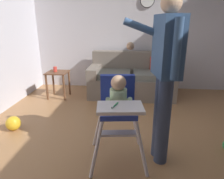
{
  "coord_description": "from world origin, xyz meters",
  "views": [
    {
      "loc": [
        -0.05,
        -2.14,
        1.45
      ],
      "look_at": [
        -0.25,
        -0.21,
        0.8
      ],
      "focal_mm": 32.83,
      "sensor_mm": 36.0,
      "label": 1
    }
  ],
  "objects_px": {
    "high_chair": "(118,103)",
    "couch": "(132,79)",
    "adult_standing": "(165,74)",
    "sippy_cup": "(55,69)",
    "wall_clock": "(147,0)",
    "side_table": "(58,79)",
    "toy_ball": "(13,123)"
  },
  "relations": [
    {
      "from": "side_table",
      "to": "sippy_cup",
      "type": "xyz_separation_m",
      "value": [
        -0.04,
        0.0,
        0.19
      ]
    },
    {
      "from": "high_chair",
      "to": "sippy_cup",
      "type": "relative_size",
      "value": 9.71
    },
    {
      "from": "toy_ball",
      "to": "sippy_cup",
      "type": "height_order",
      "value": "sippy_cup"
    },
    {
      "from": "toy_ball",
      "to": "high_chair",
      "type": "bearing_deg",
      "value": -18.31
    },
    {
      "from": "toy_ball",
      "to": "side_table",
      "type": "distance_m",
      "value": 1.4
    },
    {
      "from": "high_chair",
      "to": "toy_ball",
      "type": "height_order",
      "value": "high_chair"
    },
    {
      "from": "couch",
      "to": "sippy_cup",
      "type": "distance_m",
      "value": 1.54
    },
    {
      "from": "adult_standing",
      "to": "wall_clock",
      "type": "xyz_separation_m",
      "value": [
        -0.06,
        2.57,
        0.9
      ]
    },
    {
      "from": "couch",
      "to": "side_table",
      "type": "xyz_separation_m",
      "value": [
        -1.45,
        -0.31,
        0.05
      ]
    },
    {
      "from": "side_table",
      "to": "wall_clock",
      "type": "distance_m",
      "value": 2.4
    },
    {
      "from": "sippy_cup",
      "to": "wall_clock",
      "type": "relative_size",
      "value": 0.35
    },
    {
      "from": "couch",
      "to": "wall_clock",
      "type": "relative_size",
      "value": 5.86
    },
    {
      "from": "side_table",
      "to": "adult_standing",
      "type": "bearing_deg",
      "value": -45.19
    },
    {
      "from": "couch",
      "to": "sippy_cup",
      "type": "relative_size",
      "value": 16.97
    },
    {
      "from": "couch",
      "to": "adult_standing",
      "type": "relative_size",
      "value": 1.0
    },
    {
      "from": "adult_standing",
      "to": "toy_ball",
      "type": "height_order",
      "value": "adult_standing"
    },
    {
      "from": "couch",
      "to": "high_chair",
      "type": "bearing_deg",
      "value": -3.49
    },
    {
      "from": "couch",
      "to": "side_table",
      "type": "height_order",
      "value": "couch"
    },
    {
      "from": "couch",
      "to": "adult_standing",
      "type": "bearing_deg",
      "value": 8.61
    },
    {
      "from": "couch",
      "to": "side_table",
      "type": "relative_size",
      "value": 3.26
    },
    {
      "from": "adult_standing",
      "to": "wall_clock",
      "type": "height_order",
      "value": "wall_clock"
    },
    {
      "from": "high_chair",
      "to": "couch",
      "type": "bearing_deg",
      "value": 169.3
    },
    {
      "from": "couch",
      "to": "high_chair",
      "type": "xyz_separation_m",
      "value": [
        -0.13,
        -2.16,
        0.34
      ]
    },
    {
      "from": "adult_standing",
      "to": "wall_clock",
      "type": "distance_m",
      "value": 2.72
    },
    {
      "from": "high_chair",
      "to": "wall_clock",
      "type": "distance_m",
      "value": 2.92
    },
    {
      "from": "sippy_cup",
      "to": "toy_ball",
      "type": "bearing_deg",
      "value": -95.81
    },
    {
      "from": "side_table",
      "to": "sippy_cup",
      "type": "distance_m",
      "value": 0.19
    },
    {
      "from": "high_chair",
      "to": "adult_standing",
      "type": "height_order",
      "value": "adult_standing"
    },
    {
      "from": "sippy_cup",
      "to": "high_chair",
      "type": "bearing_deg",
      "value": -53.69
    },
    {
      "from": "toy_ball",
      "to": "adult_standing",
      "type": "bearing_deg",
      "value": -12.31
    },
    {
      "from": "high_chair",
      "to": "adult_standing",
      "type": "bearing_deg",
      "value": 91.8
    },
    {
      "from": "toy_ball",
      "to": "sippy_cup",
      "type": "xyz_separation_m",
      "value": [
        0.14,
        1.36,
        0.47
      ]
    }
  ]
}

